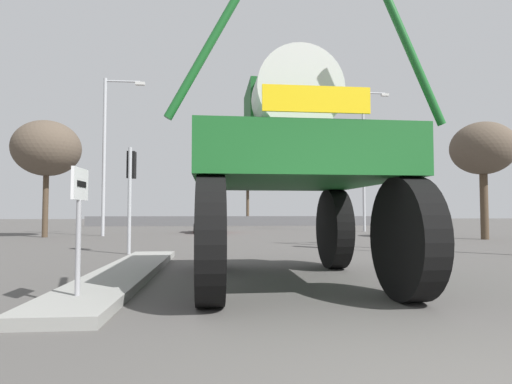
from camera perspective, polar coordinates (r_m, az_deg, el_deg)
The scene contains 13 objects.
ground_plane at distance 20.90m, azimuth -0.10°, elevation -6.26°, with size 120.00×120.00×0.00m, color #4C4947.
median_island at distance 8.84m, azimuth -17.33°, elevation -10.47°, with size 1.11×7.64×0.15m, color gray.
lane_arrow_sign at distance 6.26m, azimuth -22.84°, elevation -1.94°, with size 0.07×0.60×1.74m.
oversize_sprayer at distance 7.78m, azimuth 4.32°, elevation 3.40°, with size 4.03×5.46×4.51m.
sedan_ahead at distance 26.53m, azimuth -6.27°, elevation -3.96°, with size 1.93×4.13×1.52m.
traffic_signal_near_left at distance 13.64m, azimuth -16.59°, elevation 2.00°, with size 0.24×0.54×3.28m.
traffic_signal_near_right at distance 14.46m, azimuth 17.58°, elevation 2.91°, with size 0.24×0.54×3.66m.
streetlight_far_left at distance 24.25m, azimuth -19.51°, elevation 5.71°, with size 2.20×0.24×8.59m.
streetlight_far_right at distance 29.15m, azimuth 14.59°, elevation 5.04°, with size 1.87×0.24×9.46m.
bare_tree_left at distance 24.26m, azimuth -26.51°, elevation 5.27°, with size 3.36×3.36×5.99m.
bare_tree_right at distance 22.76m, azimuth 28.39°, elevation 5.12°, with size 2.93×2.93×5.56m.
bare_tree_far_center at distance 39.99m, azimuth -1.14°, elevation 2.69°, with size 4.13×4.13×6.84m.
roadside_barrier at distance 39.42m, azimuth -2.34°, elevation -3.95°, with size 27.99×0.24×0.90m, color #59595B.
Camera 1 is at (-1.72, -2.79, 1.28)m, focal length 29.50 mm.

